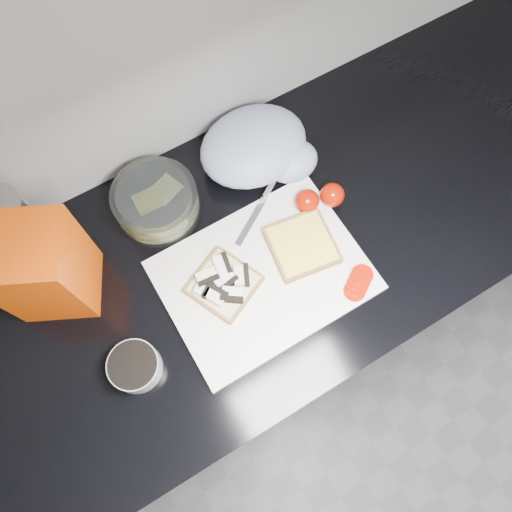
{
  "coord_description": "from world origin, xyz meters",
  "views": [
    {
      "loc": [
        -0.06,
        0.87,
        1.86
      ],
      "look_at": [
        0.11,
        1.16,
        0.95
      ],
      "focal_mm": 35.0,
      "sensor_mm": 36.0,
      "label": 1
    }
  ],
  "objects_px": {
    "glass_bowl": "(156,202)",
    "bread_bag": "(43,268)",
    "steel_canister": "(22,233)",
    "cutting_board": "(264,276)"
  },
  "relations": [
    {
      "from": "glass_bowl",
      "to": "bread_bag",
      "type": "distance_m",
      "value": 0.26
    },
    {
      "from": "cutting_board",
      "to": "bread_bag",
      "type": "xyz_separation_m",
      "value": [
        -0.35,
        0.19,
        0.11
      ]
    },
    {
      "from": "cutting_board",
      "to": "bread_bag",
      "type": "bearing_deg",
      "value": 152.32
    },
    {
      "from": "cutting_board",
      "to": "steel_canister",
      "type": "bearing_deg",
      "value": 142.9
    },
    {
      "from": "glass_bowl",
      "to": "bread_bag",
      "type": "bearing_deg",
      "value": -166.64
    },
    {
      "from": "cutting_board",
      "to": "steel_canister",
      "type": "height_order",
      "value": "steel_canister"
    },
    {
      "from": "bread_bag",
      "to": "steel_canister",
      "type": "relative_size",
      "value": 1.04
    },
    {
      "from": "glass_bowl",
      "to": "bread_bag",
      "type": "relative_size",
      "value": 0.78
    },
    {
      "from": "glass_bowl",
      "to": "bread_bag",
      "type": "xyz_separation_m",
      "value": [
        -0.24,
        -0.06,
        0.08
      ]
    },
    {
      "from": "cutting_board",
      "to": "glass_bowl",
      "type": "height_order",
      "value": "glass_bowl"
    }
  ]
}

